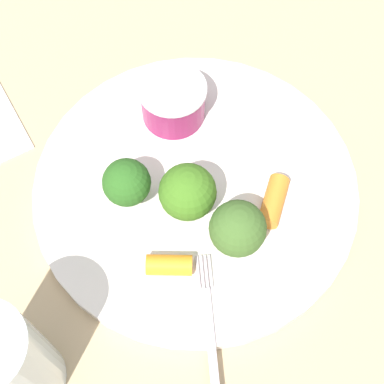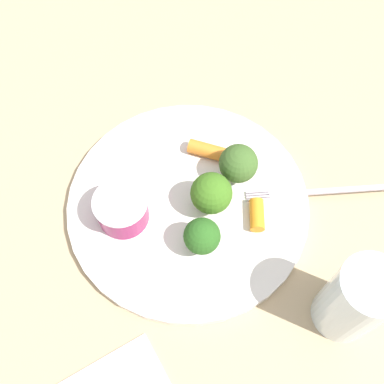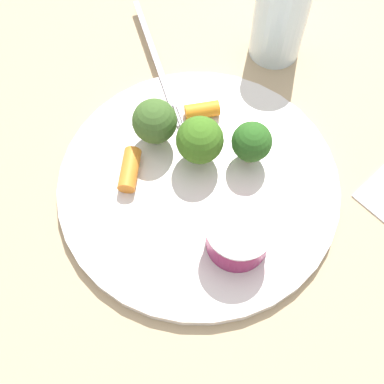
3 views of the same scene
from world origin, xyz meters
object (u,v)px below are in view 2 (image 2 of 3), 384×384
broccoli_floret_0 (238,164)px  broccoli_floret_1 (202,236)px  sauce_cup (123,212)px  carrot_stick_0 (257,215)px  broccoli_floret_2 (211,193)px  carrot_stick_1 (206,150)px  drinking_glass (355,300)px  fork (325,191)px  plate (188,203)px

broccoli_floret_0 → broccoli_floret_1: broccoli_floret_0 is taller
sauce_cup → carrot_stick_0: bearing=165.5°
broccoli_floret_2 → carrot_stick_1: (-0.02, -0.07, -0.02)m
carrot_stick_0 → drinking_glass: drinking_glass is taller
broccoli_floret_0 → carrot_stick_1: size_ratio=1.23×
sauce_cup → carrot_stick_1: size_ratio=1.36×
broccoli_floret_1 → sauce_cup: bearing=-35.9°
broccoli_floret_2 → drinking_glass: bearing=122.9°
broccoli_floret_2 → fork: 0.14m
carrot_stick_1 → fork: carrot_stick_1 is taller
carrot_stick_1 → drinking_glass: 0.25m
broccoli_floret_0 → carrot_stick_0: broccoli_floret_0 is taller
plate → broccoli_floret_2: 0.05m
plate → drinking_glass: drinking_glass is taller
plate → broccoli_floret_0: broccoli_floret_0 is taller
plate → broccoli_floret_2: size_ratio=5.01×
broccoli_floret_0 → carrot_stick_0: 0.06m
broccoli_floret_1 → carrot_stick_1: size_ratio=1.11×
broccoli_floret_2 → fork: broccoli_floret_2 is taller
plate → fork: (-0.16, 0.03, 0.01)m
carrot_stick_0 → broccoli_floret_1: bearing=13.8°
plate → broccoli_floret_0: size_ratio=5.14×
plate → fork: 0.17m
plate → broccoli_floret_0: 0.08m
sauce_cup → broccoli_floret_1: broccoli_floret_1 is taller
sauce_cup → broccoli_floret_2: 0.10m
broccoli_floret_0 → broccoli_floret_1: bearing=49.2°
carrot_stick_1 → broccoli_floret_2: bearing=77.8°
fork → drinking_glass: (0.04, 0.14, 0.04)m
broccoli_floret_0 → plate: bearing=14.0°
broccoli_floret_2 → carrot_stick_0: bearing=149.2°
carrot_stick_1 → fork: size_ratio=0.23×
sauce_cup → carrot_stick_0: (-0.15, 0.04, -0.01)m
broccoli_floret_0 → drinking_glass: (-0.06, 0.19, 0.01)m
broccoli_floret_2 → fork: bearing=173.0°
plate → broccoli_floret_2: bearing=150.4°
sauce_cup → carrot_stick_1: (-0.12, -0.06, -0.01)m
broccoli_floret_1 → fork: broccoli_floret_1 is taller
broccoli_floret_2 → fork: size_ratio=0.29×
broccoli_floret_1 → broccoli_floret_2: bearing=-117.4°
broccoli_floret_1 → broccoli_floret_2: (-0.02, -0.05, 0.00)m
broccoli_floret_1 → drinking_glass: drinking_glass is taller
sauce_cup → broccoli_floret_1: bearing=144.1°
carrot_stick_0 → carrot_stick_1: size_ratio=0.82×
fork → carrot_stick_1: bearing=-35.8°
broccoli_floret_2 → carrot_stick_1: size_ratio=1.26×
broccoli_floret_0 → broccoli_floret_1: size_ratio=1.11×
fork → drinking_glass: drinking_glass is taller
drinking_glass → broccoli_floret_1: bearing=-41.5°
sauce_cup → broccoli_floret_0: 0.14m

